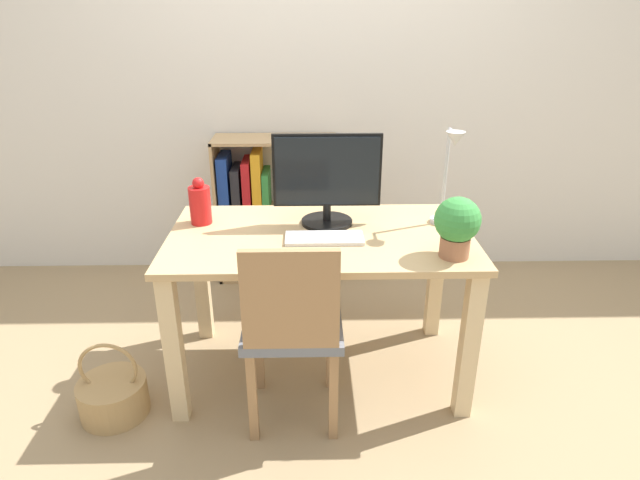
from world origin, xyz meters
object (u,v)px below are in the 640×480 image
Objects in this scene: bookshelf at (256,209)px; vase at (200,203)px; monitor at (327,177)px; basket at (113,395)px; desk_lamp at (449,169)px; keyboard at (324,238)px; chair at (292,325)px; potted_plant at (457,224)px.

vase is at bearing -100.24° from bookshelf.
monitor reaches higher than basket.
keyboard is at bearing -166.25° from desk_lamp.
basket is at bearing 175.88° from chair.
monitor is at bearing -1.44° from vase.
bookshelf is at bearing 79.76° from vase.
desk_lamp is 1.76m from basket.
bookshelf is at bearing 125.97° from potted_plant.
bookshelf is 1.45m from basket.
potted_plant is 0.29× the size of chair.
basket is at bearing -166.55° from keyboard.
potted_plant reaches higher than vase.
vase is at bearing 131.32° from chair.
monitor is 1.95× the size of potted_plant.
chair is at bearing -4.63° from basket.
monitor is 0.59m from vase.
vase reaches higher than bookshelf.
basket is (-0.52, -1.31, -0.37)m from bookshelf.
bookshelf is (-0.94, 0.95, -0.54)m from desk_lamp.
monitor is at bearing 143.64° from potted_plant.
vase is 0.73m from chair.
vase is at bearing 160.52° from potted_plant.
bookshelf is (-0.91, 1.26, -0.40)m from potted_plant.
bookshelf is (-0.27, 1.37, -0.02)m from chair.
chair reaches higher than keyboard.
monitor reaches higher than keyboard.
chair is 0.88m from basket.
monitor is 1.09× the size of desk_lamp.
basket is (-0.36, -0.43, -0.73)m from vase.
potted_plant is at bearing 10.34° from chair.
bookshelf reaches higher than basket.
desk_lamp reaches higher than chair.
monitor reaches higher than vase.
keyboard is 0.38× the size of chair.
chair is at bearing -79.03° from bookshelf.
desk_lamp is at bearing -6.42° from monitor.
vase reaches higher than keyboard.
vase is at bearing 176.17° from desk_lamp.
monitor is 0.29m from keyboard.
basket is (-0.94, -0.41, -0.85)m from monitor.
potted_plant is at bearing 1.93° from basket.
vase is 0.24× the size of bookshelf.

